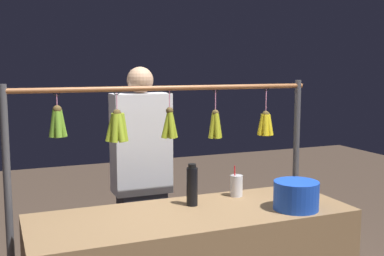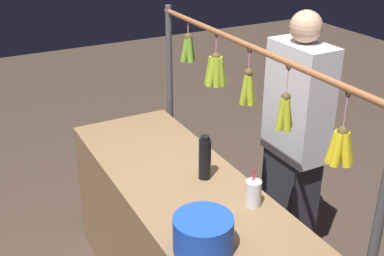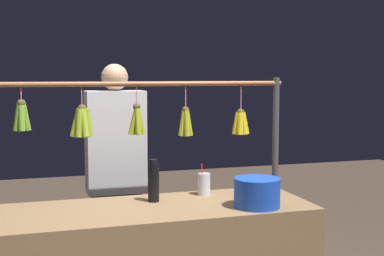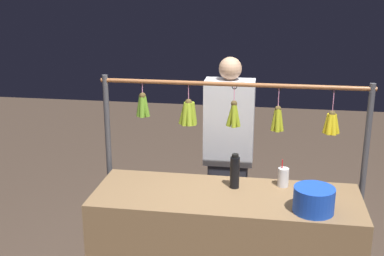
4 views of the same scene
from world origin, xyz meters
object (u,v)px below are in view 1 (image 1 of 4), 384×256
object	(u,v)px
water_bottle	(192,186)
blue_bucket	(296,195)
drink_cup	(236,186)
vendor_person	(142,187)

from	to	relation	value
water_bottle	blue_bucket	world-z (taller)	water_bottle
drink_cup	water_bottle	bearing A→B (deg)	13.57
water_bottle	vendor_person	size ratio (longest dim) A/B	0.15
blue_bucket	vendor_person	xyz separation A→B (m)	(0.64, -1.02, -0.13)
blue_bucket	drink_cup	size ratio (longest dim) A/B	1.32
water_bottle	vendor_person	world-z (taller)	vendor_person
water_bottle	blue_bucket	size ratio (longest dim) A/B	0.97
water_bottle	blue_bucket	xyz separation A→B (m)	(-0.53, 0.31, -0.04)
vendor_person	blue_bucket	bearing A→B (deg)	122.16
vendor_person	water_bottle	bearing A→B (deg)	98.60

